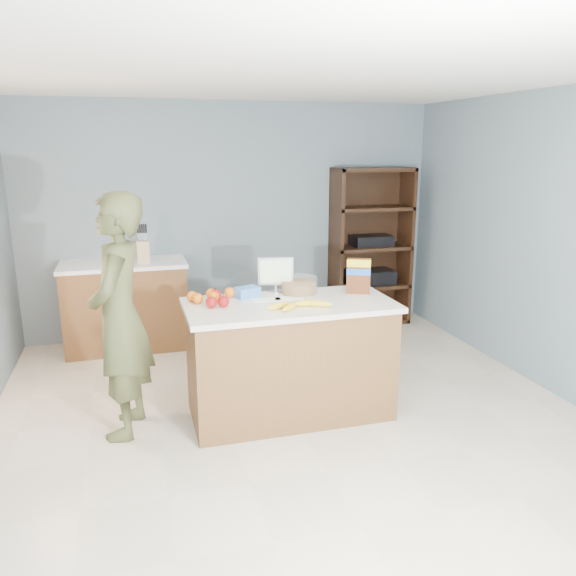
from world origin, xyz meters
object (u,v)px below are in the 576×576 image
object	(u,v)px
counter_peninsula	(290,363)
person	(120,317)
tv	(276,273)
shelving_unit	(369,250)
cereal_box	(359,273)

from	to	relation	value
counter_peninsula	person	size ratio (longest dim) A/B	0.90
counter_peninsula	tv	xyz separation A→B (m)	(-0.02, 0.33, 0.64)
person	tv	xyz separation A→B (m)	(1.20, 0.26, 0.19)
counter_peninsula	shelving_unit	xyz separation A→B (m)	(1.55, 2.05, 0.45)
shelving_unit	cereal_box	distance (m)	2.17
shelving_unit	tv	xyz separation A→B (m)	(-1.57, -1.72, 0.19)
person	shelving_unit	bearing A→B (deg)	138.44
person	tv	distance (m)	1.25
person	tv	bearing A→B (deg)	115.33
shelving_unit	cereal_box	bearing A→B (deg)	-116.22
cereal_box	tv	bearing A→B (deg)	160.69
person	cereal_box	xyz separation A→B (m)	(1.82, 0.05, 0.19)
shelving_unit	person	distance (m)	3.41
counter_peninsula	cereal_box	xyz separation A→B (m)	(0.60, 0.11, 0.65)
counter_peninsula	shelving_unit	world-z (taller)	shelving_unit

